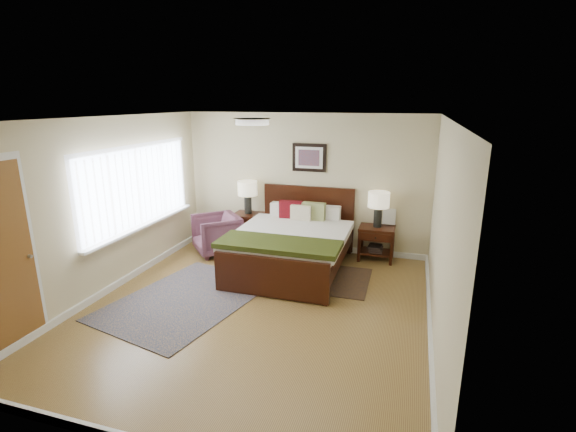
# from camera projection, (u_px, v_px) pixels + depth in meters

# --- Properties ---
(floor) EXTENTS (5.00, 5.00, 0.00)m
(floor) POSITION_uv_depth(u_px,v_px,m) (256.00, 308.00, 5.64)
(floor) COLOR olive
(floor) RESTS_ON ground
(back_wall) EXTENTS (4.50, 0.04, 2.50)m
(back_wall) POSITION_uv_depth(u_px,v_px,m) (304.00, 183.00, 7.61)
(back_wall) COLOR #C7BC90
(back_wall) RESTS_ON ground
(front_wall) EXTENTS (4.50, 0.04, 2.50)m
(front_wall) POSITION_uv_depth(u_px,v_px,m) (128.00, 310.00, 3.00)
(front_wall) COLOR #C7BC90
(front_wall) RESTS_ON ground
(left_wall) EXTENTS (0.04, 5.00, 2.50)m
(left_wall) POSITION_uv_depth(u_px,v_px,m) (107.00, 206.00, 5.94)
(left_wall) COLOR #C7BC90
(left_wall) RESTS_ON ground
(right_wall) EXTENTS (0.04, 5.00, 2.50)m
(right_wall) POSITION_uv_depth(u_px,v_px,m) (442.00, 235.00, 4.67)
(right_wall) COLOR #C7BC90
(right_wall) RESTS_ON ground
(ceiling) EXTENTS (4.50, 5.00, 0.02)m
(ceiling) POSITION_uv_depth(u_px,v_px,m) (252.00, 118.00, 4.97)
(ceiling) COLOR white
(ceiling) RESTS_ON back_wall
(window) EXTENTS (0.11, 2.72, 1.32)m
(window) POSITION_uv_depth(u_px,v_px,m) (140.00, 188.00, 6.53)
(window) COLOR silver
(window) RESTS_ON left_wall
(ceil_fixture) EXTENTS (0.44, 0.44, 0.08)m
(ceil_fixture) POSITION_uv_depth(u_px,v_px,m) (252.00, 121.00, 4.98)
(ceil_fixture) COLOR white
(ceil_fixture) RESTS_ON ceiling
(bed) EXTENTS (1.81, 2.20, 1.18)m
(bed) POSITION_uv_depth(u_px,v_px,m) (292.00, 238.00, 6.78)
(bed) COLOR #331307
(bed) RESTS_ON ground
(wall_art) EXTENTS (0.62, 0.05, 0.50)m
(wall_art) POSITION_uv_depth(u_px,v_px,m) (309.00, 158.00, 7.43)
(wall_art) COLOR black
(wall_art) RESTS_ON back_wall
(nightstand_left) EXTENTS (0.55, 0.49, 0.65)m
(nightstand_left) POSITION_uv_depth(u_px,v_px,m) (248.00, 220.00, 7.86)
(nightstand_left) COLOR #331307
(nightstand_left) RESTS_ON ground
(nightstand_right) EXTENTS (0.60, 0.45, 0.60)m
(nightstand_right) POSITION_uv_depth(u_px,v_px,m) (376.00, 240.00, 7.24)
(nightstand_right) COLOR #331307
(nightstand_right) RESTS_ON ground
(lamp_left) EXTENTS (0.36, 0.36, 0.61)m
(lamp_left) POSITION_uv_depth(u_px,v_px,m) (248.00, 191.00, 7.73)
(lamp_left) COLOR black
(lamp_left) RESTS_ON nightstand_left
(lamp_right) EXTENTS (0.36, 0.36, 0.61)m
(lamp_right) POSITION_uv_depth(u_px,v_px,m) (379.00, 203.00, 7.07)
(lamp_right) COLOR black
(lamp_right) RESTS_ON nightstand_right
(armchair) EXTENTS (1.09, 1.09, 0.71)m
(armchair) POSITION_uv_depth(u_px,v_px,m) (217.00, 234.00, 7.59)
(armchair) COLOR brown
(armchair) RESTS_ON ground
(rug_persian) EXTENTS (2.07, 2.58, 0.01)m
(rug_persian) POSITION_uv_depth(u_px,v_px,m) (186.00, 299.00, 5.86)
(rug_persian) COLOR #0D1F43
(rug_persian) RESTS_ON ground
(rug_navy) EXTENTS (0.79, 1.18, 0.01)m
(rug_navy) POSITION_uv_depth(u_px,v_px,m) (343.00, 281.00, 6.47)
(rug_navy) COLOR black
(rug_navy) RESTS_ON ground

